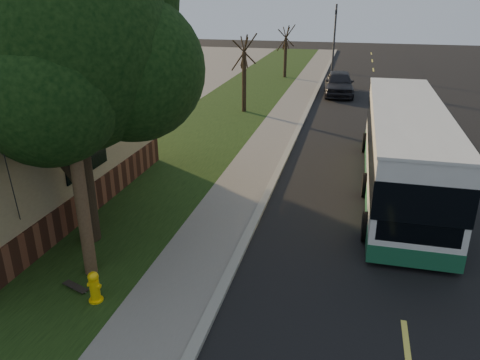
{
  "coord_description": "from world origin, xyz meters",
  "views": [
    {
      "loc": [
        2.56,
        -7.61,
        6.44
      ],
      "look_at": [
        -0.36,
        4.27,
        1.5
      ],
      "focal_mm": 35.0,
      "sensor_mm": 36.0,
      "label": 1
    }
  ],
  "objects_px": {
    "bare_tree_near": "(244,75)",
    "bare_tree_far": "(285,52)",
    "utility_pole": "(65,85)",
    "transit_bus": "(404,147)",
    "skateboard_spare": "(75,287)",
    "leafy_tree": "(70,49)",
    "traffic_signal": "(335,34)",
    "fire_hydrant": "(94,287)",
    "distant_car": "(339,83)"
  },
  "relations": [
    {
      "from": "leafy_tree",
      "to": "traffic_signal",
      "type": "relative_size",
      "value": 1.42
    },
    {
      "from": "fire_hydrant",
      "to": "traffic_signal",
      "type": "height_order",
      "value": "traffic_signal"
    },
    {
      "from": "skateboard_spare",
      "to": "bare_tree_far",
      "type": "bearing_deg",
      "value": 89.43
    },
    {
      "from": "utility_pole",
      "to": "bare_tree_near",
      "type": "height_order",
      "value": "utility_pole"
    },
    {
      "from": "utility_pole",
      "to": "transit_bus",
      "type": "relative_size",
      "value": 0.83
    },
    {
      "from": "bare_tree_far",
      "to": "skateboard_spare",
      "type": "relative_size",
      "value": 5.42
    },
    {
      "from": "transit_bus",
      "to": "skateboard_spare",
      "type": "bearing_deg",
      "value": -133.51
    },
    {
      "from": "utility_pole",
      "to": "bare_tree_far",
      "type": "bearing_deg",
      "value": 89.4
    },
    {
      "from": "leafy_tree",
      "to": "distant_car",
      "type": "bearing_deg",
      "value": 75.31
    },
    {
      "from": "skateboard_spare",
      "to": "fire_hydrant",
      "type": "bearing_deg",
      "value": -22.49
    },
    {
      "from": "fire_hydrant",
      "to": "distant_car",
      "type": "relative_size",
      "value": 0.16
    },
    {
      "from": "distant_car",
      "to": "traffic_signal",
      "type": "bearing_deg",
      "value": 91.51
    },
    {
      "from": "traffic_signal",
      "to": "fire_hydrant",
      "type": "bearing_deg",
      "value": -95.21
    },
    {
      "from": "utility_pole",
      "to": "skateboard_spare",
      "type": "relative_size",
      "value": 12.21
    },
    {
      "from": "leafy_tree",
      "to": "skateboard_spare",
      "type": "height_order",
      "value": "leafy_tree"
    },
    {
      "from": "utility_pole",
      "to": "bare_tree_near",
      "type": "xyz_separation_m",
      "value": [
        -0.19,
        17.01,
        -2.48
      ]
    },
    {
      "from": "bare_tree_far",
      "to": "skateboard_spare",
      "type": "xyz_separation_m",
      "value": [
        -0.29,
        -29.71,
        -1.88
      ]
    },
    {
      "from": "utility_pole",
      "to": "leafy_tree",
      "type": "bearing_deg",
      "value": 117.6
    },
    {
      "from": "bare_tree_near",
      "to": "traffic_signal",
      "type": "bearing_deg",
      "value": 75.96
    },
    {
      "from": "leafy_tree",
      "to": "fire_hydrant",
      "type": "bearing_deg",
      "value": -59.33
    },
    {
      "from": "skateboard_spare",
      "to": "distant_car",
      "type": "bearing_deg",
      "value": 78.7
    },
    {
      "from": "utility_pole",
      "to": "skateboard_spare",
      "type": "height_order",
      "value": "utility_pole"
    },
    {
      "from": "bare_tree_near",
      "to": "bare_tree_far",
      "type": "xyz_separation_m",
      "value": [
        0.5,
        12.0,
        -0.15
      ]
    },
    {
      "from": "utility_pole",
      "to": "bare_tree_near",
      "type": "bearing_deg",
      "value": 90.66
    },
    {
      "from": "leafy_tree",
      "to": "traffic_signal",
      "type": "height_order",
      "value": "leafy_tree"
    },
    {
      "from": "bare_tree_near",
      "to": "leafy_tree",
      "type": "bearing_deg",
      "value": -92.5
    },
    {
      "from": "utility_pole",
      "to": "traffic_signal",
      "type": "distance_m",
      "value": 33.26
    },
    {
      "from": "bare_tree_far",
      "to": "bare_tree_near",
      "type": "bearing_deg",
      "value": -92.39
    },
    {
      "from": "bare_tree_near",
      "to": "bare_tree_far",
      "type": "height_order",
      "value": "bare_tree_near"
    },
    {
      "from": "distant_car",
      "to": "transit_bus",
      "type": "bearing_deg",
      "value": -84.24
    },
    {
      "from": "skateboard_spare",
      "to": "distant_car",
      "type": "height_order",
      "value": "distant_car"
    },
    {
      "from": "fire_hydrant",
      "to": "bare_tree_near",
      "type": "relative_size",
      "value": 0.17
    },
    {
      "from": "utility_pole",
      "to": "bare_tree_far",
      "type": "relative_size",
      "value": 2.25
    },
    {
      "from": "fire_hydrant",
      "to": "skateboard_spare",
      "type": "bearing_deg",
      "value": 157.51
    },
    {
      "from": "skateboard_spare",
      "to": "distant_car",
      "type": "distance_m",
      "value": 24.48
    },
    {
      "from": "utility_pole",
      "to": "bare_tree_far",
      "type": "height_order",
      "value": "utility_pole"
    },
    {
      "from": "leafy_tree",
      "to": "bare_tree_near",
      "type": "distance_m",
      "value": 15.66
    },
    {
      "from": "fire_hydrant",
      "to": "bare_tree_far",
      "type": "bearing_deg",
      "value": 90.76
    },
    {
      "from": "distant_car",
      "to": "utility_pole",
      "type": "bearing_deg",
      "value": -106.02
    },
    {
      "from": "fire_hydrant",
      "to": "bare_tree_near",
      "type": "xyz_separation_m",
      "value": [
        -0.9,
        18.0,
        1.72
      ]
    },
    {
      "from": "utility_pole",
      "to": "traffic_signal",
      "type": "relative_size",
      "value": 1.65
    },
    {
      "from": "transit_bus",
      "to": "skateboard_spare",
      "type": "distance_m",
      "value": 11.19
    },
    {
      "from": "fire_hydrant",
      "to": "transit_bus",
      "type": "height_order",
      "value": "transit_bus"
    },
    {
      "from": "skateboard_spare",
      "to": "transit_bus",
      "type": "bearing_deg",
      "value": 46.49
    },
    {
      "from": "traffic_signal",
      "to": "skateboard_spare",
      "type": "xyz_separation_m",
      "value": [
        -3.79,
        -33.71,
        -3.04
      ]
    },
    {
      "from": "bare_tree_far",
      "to": "traffic_signal",
      "type": "bearing_deg",
      "value": 48.81
    },
    {
      "from": "bare_tree_near",
      "to": "transit_bus",
      "type": "relative_size",
      "value": 0.4
    },
    {
      "from": "utility_pole",
      "to": "skateboard_spare",
      "type": "distance_m",
      "value": 4.57
    },
    {
      "from": "transit_bus",
      "to": "fire_hydrant",
      "type": "bearing_deg",
      "value": -129.81
    },
    {
      "from": "transit_bus",
      "to": "utility_pole",
      "type": "bearing_deg",
      "value": -136.19
    }
  ]
}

